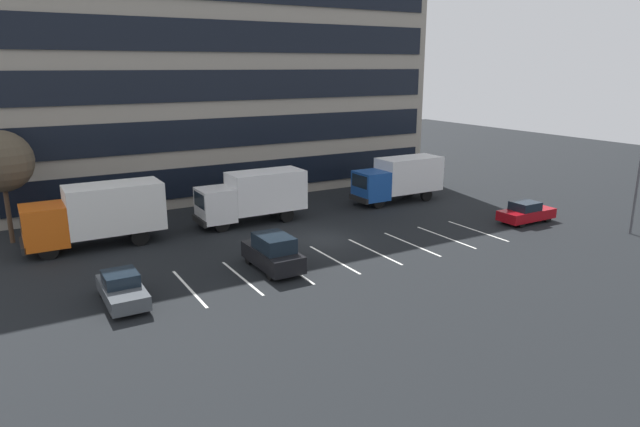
% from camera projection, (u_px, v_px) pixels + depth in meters
% --- Properties ---
extents(ground_plane, '(120.00, 120.00, 0.00)m').
position_uv_depth(ground_plane, '(323.00, 239.00, 35.27)').
color(ground_plane, black).
extents(office_building, '(36.50, 11.29, 21.60)m').
position_uv_depth(office_building, '(216.00, 64.00, 47.48)').
color(office_building, gray).
rests_on(office_building, ground_plane).
extents(lot_markings, '(19.74, 5.40, 0.01)m').
position_uv_depth(lot_markings, '(354.00, 255.00, 32.30)').
color(lot_markings, silver).
rests_on(lot_markings, ground_plane).
extents(box_truck_blue, '(7.58, 2.51, 3.51)m').
position_uv_depth(box_truck_blue, '(399.00, 177.00, 44.65)').
color(box_truck_blue, '#194799').
rests_on(box_truck_blue, ground_plane).
extents(box_truck_orange, '(8.08, 2.68, 3.75)m').
position_uv_depth(box_truck_orange, '(97.00, 213.00, 33.43)').
color(box_truck_orange, '#D85914').
rests_on(box_truck_orange, ground_plane).
extents(box_truck_white, '(7.63, 2.53, 3.54)m').
position_uv_depth(box_truck_white, '(254.00, 195.00, 38.59)').
color(box_truck_white, white).
rests_on(box_truck_white, ground_plane).
extents(suv_black, '(1.84, 4.33, 1.96)m').
position_uv_depth(suv_black, '(273.00, 253.00, 29.83)').
color(suv_black, black).
rests_on(suv_black, ground_plane).
extents(sedan_charcoal, '(1.69, 4.04, 1.45)m').
position_uv_depth(sedan_charcoal, '(122.00, 289.00, 25.68)').
color(sedan_charcoal, '#474C51').
rests_on(sedan_charcoal, ground_plane).
extents(sedan_maroon, '(4.17, 1.75, 1.49)m').
position_uv_depth(sedan_maroon, '(526.00, 212.00, 38.96)').
color(sedan_maroon, maroon).
rests_on(sedan_maroon, ground_plane).
extents(bare_tree, '(3.71, 3.71, 6.96)m').
position_uv_depth(bare_tree, '(1.00, 162.00, 33.33)').
color(bare_tree, '#473323').
rests_on(bare_tree, ground_plane).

